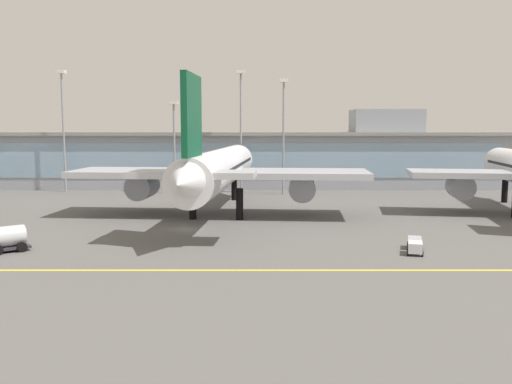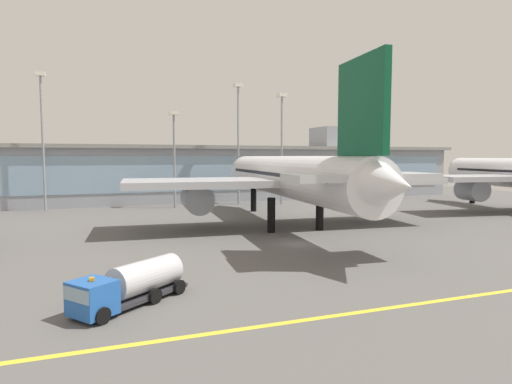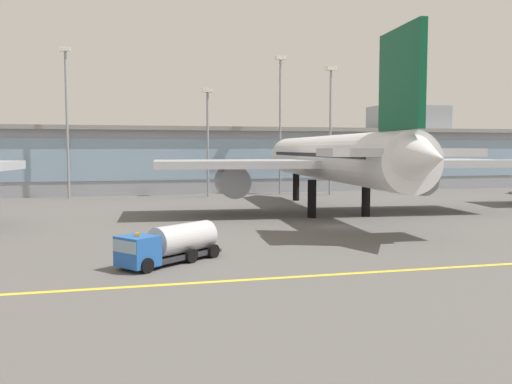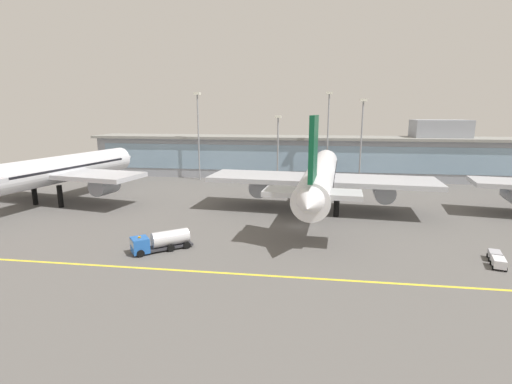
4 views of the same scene
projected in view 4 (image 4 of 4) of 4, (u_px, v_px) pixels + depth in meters
The scene contains 11 objects.
ground_plane at pixel (299, 226), 69.50m from camera, with size 187.90×187.90×0.00m, color #5B5956.
taxiway_centreline_stripe at pixel (294, 277), 48.20m from camera, with size 150.32×0.50×0.01m, color yellow.
terminal_building at pixel (311, 156), 120.10m from camera, with size 137.22×14.00×18.17m.
airliner_near_left at pixel (56, 171), 86.11m from camera, with size 41.82×54.78×20.47m.
airliner_near_right at pixel (320, 177), 78.78m from camera, with size 47.43×59.89×20.12m.
fuel_tanker_truck at pixel (160, 241), 57.22m from camera, with size 8.62×7.48×2.90m.
baggage_tug_near at pixel (497, 259), 52.13m from camera, with size 3.04×5.80×1.40m.
apron_light_mast_west at pixel (328, 125), 107.33m from camera, with size 1.80×1.80×26.03m.
apron_light_mast_centre at pixel (198, 124), 113.96m from camera, with size 1.80×1.80×26.18m.
apron_light_mast_east at pixel (278, 138), 108.70m from camera, with size 1.80×1.80×19.53m.
apron_light_mast_far_east at pixel (362, 130), 103.41m from camera, with size 1.80×1.80×23.98m.
Camera 4 is at (1.64, -67.11, 20.66)m, focal length 26.63 mm.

